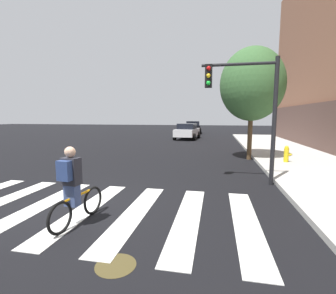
# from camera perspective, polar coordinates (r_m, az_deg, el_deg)

# --- Properties ---
(ground_plane) EXTENTS (120.00, 120.00, 0.00)m
(ground_plane) POSITION_cam_1_polar(r_m,az_deg,el_deg) (6.68, -21.67, -13.37)
(ground_plane) COLOR black
(crosswalk_stripes) EXTENTS (9.45, 3.92, 0.01)m
(crosswalk_stripes) POSITION_cam_1_polar(r_m,az_deg,el_deg) (6.82, -23.61, -12.98)
(crosswalk_stripes) COLOR silver
(crosswalk_stripes) RESTS_ON ground
(manhole_cover) EXTENTS (0.64, 0.64, 0.01)m
(manhole_cover) POSITION_cam_1_polar(r_m,az_deg,el_deg) (4.23, -12.31, -25.70)
(manhole_cover) COLOR #473D1E
(manhole_cover) RESTS_ON ground
(sedan_mid) EXTENTS (2.48, 4.76, 1.60)m
(sedan_mid) POSITION_cam_1_polar(r_m,az_deg,el_deg) (24.79, 4.60, 3.81)
(sedan_mid) COLOR silver
(sedan_mid) RESTS_ON ground
(sedan_far) EXTENTS (2.56, 4.96, 1.67)m
(sedan_far) POSITION_cam_1_polar(r_m,az_deg,el_deg) (33.61, 5.93, 4.75)
(sedan_far) COLOR black
(sedan_far) RESTS_ON ground
(cyclist) EXTENTS (0.39, 1.70, 1.69)m
(cyclist) POSITION_cam_1_polar(r_m,az_deg,el_deg) (5.43, -21.64, -8.76)
(cyclist) COLOR black
(cyclist) RESTS_ON ground
(traffic_light_near) EXTENTS (2.47, 0.28, 4.20)m
(traffic_light_near) POSITION_cam_1_polar(r_m,az_deg,el_deg) (8.52, 18.63, 10.68)
(traffic_light_near) COLOR black
(traffic_light_near) RESTS_ON ground
(fire_hydrant) EXTENTS (0.33, 0.22, 0.78)m
(fire_hydrant) POSITION_cam_1_polar(r_m,az_deg,el_deg) (12.69, 26.30, -1.50)
(fire_hydrant) COLOR gold
(fire_hydrant) RESTS_ON sidewalk
(street_tree_near) EXTENTS (3.29, 3.29, 5.85)m
(street_tree_near) POSITION_cam_1_polar(r_m,az_deg,el_deg) (13.61, 19.32, 13.82)
(street_tree_near) COLOR #4C3823
(street_tree_near) RESTS_ON ground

